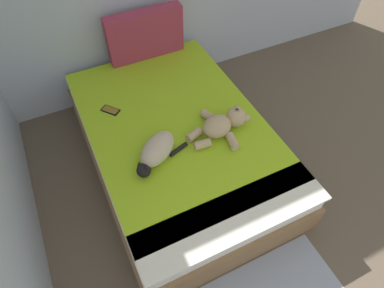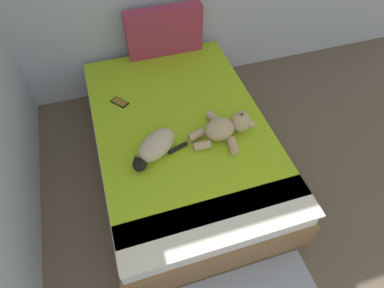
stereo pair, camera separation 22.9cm
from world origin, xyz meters
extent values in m
plane|color=brown|center=(2.11, 2.05, 0.00)|extent=(10.53, 10.53, 0.00)
cube|color=olive|center=(1.22, 3.00, 0.13)|extent=(1.37, 2.08, 0.27)
cube|color=white|center=(1.22, 3.00, 0.36)|extent=(1.32, 2.02, 0.17)
cube|color=#9EC61E|center=(1.22, 3.06, 0.45)|extent=(1.31, 1.88, 0.02)
cube|color=silver|center=(1.22, 2.13, 0.45)|extent=(1.31, 0.33, 0.02)
cube|color=#A5334C|center=(1.34, 3.96, 0.69)|extent=(0.71, 0.12, 0.45)
ellipsoid|color=#C6B293|center=(0.98, 2.79, 0.54)|extent=(0.39, 0.36, 0.15)
sphere|color=black|center=(0.83, 2.67, 0.51)|extent=(0.10, 0.10, 0.10)
cone|color=black|center=(0.84, 2.65, 0.57)|extent=(0.04, 0.04, 0.04)
cone|color=black|center=(0.81, 2.69, 0.57)|extent=(0.04, 0.04, 0.04)
cylinder|color=black|center=(1.13, 2.76, 0.48)|extent=(0.16, 0.08, 0.03)
ellipsoid|color=black|center=(0.88, 2.76, 0.49)|extent=(0.11, 0.11, 0.04)
ellipsoid|color=tan|center=(1.46, 2.79, 0.54)|extent=(0.25, 0.21, 0.15)
sphere|color=tan|center=(1.64, 2.81, 0.54)|extent=(0.15, 0.15, 0.15)
sphere|color=#9E7F58|center=(1.64, 2.81, 0.59)|extent=(0.06, 0.06, 0.06)
sphere|color=black|center=(1.64, 2.81, 0.62)|extent=(0.02, 0.02, 0.02)
sphere|color=tan|center=(1.68, 2.88, 0.55)|extent=(0.06, 0.06, 0.06)
sphere|color=tan|center=(1.70, 2.76, 0.55)|extent=(0.06, 0.06, 0.06)
cylinder|color=tan|center=(1.48, 2.95, 0.50)|extent=(0.11, 0.15, 0.07)
cylinder|color=tan|center=(1.29, 2.83, 0.50)|extent=(0.14, 0.10, 0.07)
cylinder|color=tan|center=(1.51, 2.64, 0.50)|extent=(0.08, 0.14, 0.07)
cylinder|color=tan|center=(1.30, 2.71, 0.50)|extent=(0.13, 0.08, 0.07)
cube|color=black|center=(0.80, 3.38, 0.47)|extent=(0.15, 0.16, 0.01)
cube|color=olive|center=(0.80, 3.38, 0.47)|extent=(0.13, 0.14, 0.00)
camera|label=1|loc=(0.55, 1.34, 2.38)|focal=31.17mm
camera|label=2|loc=(0.77, 1.26, 2.38)|focal=31.17mm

